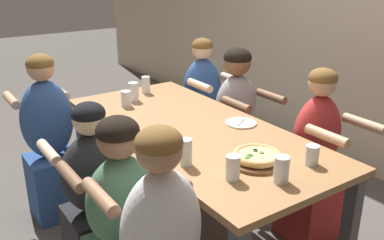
# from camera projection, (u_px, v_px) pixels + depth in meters

# --- Properties ---
(ground_plane) EXTENTS (18.00, 18.00, 0.00)m
(ground_plane) POSITION_uv_depth(u_px,v_px,m) (192.00, 235.00, 2.94)
(ground_plane) COLOR #514C47
(ground_plane) RESTS_ON ground
(dining_table) EXTENTS (1.97, 0.90, 0.80)m
(dining_table) POSITION_uv_depth(u_px,v_px,m) (192.00, 141.00, 2.69)
(dining_table) COLOR #996B42
(dining_table) RESTS_ON ground
(pizza_board_main) EXTENTS (0.29, 0.29, 0.06)m
(pizza_board_main) POSITION_uv_depth(u_px,v_px,m) (257.00, 157.00, 2.19)
(pizza_board_main) COLOR brown
(pizza_board_main) RESTS_ON dining_table
(empty_plate_a) EXTENTS (0.20, 0.20, 0.02)m
(empty_plate_a) POSITION_uv_depth(u_px,v_px,m) (241.00, 123.00, 2.72)
(empty_plate_a) COLOR white
(empty_plate_a) RESTS_ON dining_table
(empty_plate_b) EXTENTS (0.19, 0.19, 0.02)m
(empty_plate_b) POSITION_uv_depth(u_px,v_px,m) (160.00, 133.00, 2.56)
(empty_plate_b) COLOR white
(empty_plate_b) RESTS_ON dining_table
(drinking_glass_a) EXTENTS (0.07, 0.07, 0.13)m
(drinking_glass_a) POSITION_uv_depth(u_px,v_px,m) (146.00, 86.00, 3.33)
(drinking_glass_a) COLOR silver
(drinking_glass_a) RESTS_ON dining_table
(drinking_glass_b) EXTENTS (0.07, 0.07, 0.13)m
(drinking_glass_b) POSITION_uv_depth(u_px,v_px,m) (281.00, 171.00, 1.99)
(drinking_glass_b) COLOR silver
(drinking_glass_b) RESTS_ON dining_table
(drinking_glass_c) EXTENTS (0.06, 0.06, 0.14)m
(drinking_glass_c) POSITION_uv_depth(u_px,v_px,m) (186.00, 154.00, 2.16)
(drinking_glass_c) COLOR silver
(drinking_glass_c) RESTS_ON dining_table
(drinking_glass_d) EXTENTS (0.07, 0.07, 0.11)m
(drinking_glass_d) POSITION_uv_depth(u_px,v_px,m) (126.00, 99.00, 3.03)
(drinking_glass_d) COLOR silver
(drinking_glass_d) RESTS_ON dining_table
(drinking_glass_e) EXTENTS (0.07, 0.07, 0.12)m
(drinking_glass_e) POSITION_uv_depth(u_px,v_px,m) (233.00, 169.00, 2.02)
(drinking_glass_e) COLOR silver
(drinking_glass_e) RESTS_ON dining_table
(drinking_glass_f) EXTENTS (0.07, 0.07, 0.10)m
(drinking_glass_f) POSITION_uv_depth(u_px,v_px,m) (312.00, 156.00, 2.17)
(drinking_glass_f) COLOR silver
(drinking_glass_f) RESTS_ON dining_table
(drinking_glass_g) EXTENTS (0.08, 0.08, 0.14)m
(drinking_glass_g) POSITION_uv_depth(u_px,v_px,m) (133.00, 93.00, 3.15)
(drinking_glass_g) COLOR silver
(drinking_glass_g) RESTS_ON dining_table
(diner_near_center) EXTENTS (0.51, 0.40, 1.10)m
(diner_near_center) POSITION_uv_depth(u_px,v_px,m) (96.00, 204.00, 2.39)
(diner_near_center) COLOR #232328
(diner_near_center) RESTS_ON ground
(diner_near_midright) EXTENTS (0.51, 0.40, 1.13)m
(diner_near_midright) POSITION_uv_depth(u_px,v_px,m) (124.00, 232.00, 2.11)
(diner_near_midright) COLOR #477556
(diner_near_midright) RESTS_ON ground
(diner_far_midright) EXTENTS (0.51, 0.40, 1.17)m
(diner_far_midright) POSITION_uv_depth(u_px,v_px,m) (314.00, 165.00, 2.78)
(diner_far_midright) COLOR #B22D2D
(diner_far_midright) RESTS_ON ground
(diner_far_left) EXTENTS (0.51, 0.40, 1.17)m
(diner_far_left) POSITION_uv_depth(u_px,v_px,m) (202.00, 111.00, 3.75)
(diner_far_left) COLOR #2D5193
(diner_far_left) RESTS_ON ground
(diner_far_midleft) EXTENTS (0.51, 0.40, 1.16)m
(diner_far_midleft) POSITION_uv_depth(u_px,v_px,m) (235.00, 125.00, 3.39)
(diner_far_midleft) COLOR #99999E
(diner_far_midleft) RESTS_ON ground
(diner_near_left) EXTENTS (0.51, 0.40, 1.20)m
(diner_near_left) POSITION_uv_depth(u_px,v_px,m) (50.00, 146.00, 3.02)
(diner_near_left) COLOR #2D5193
(diner_near_left) RESTS_ON ground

